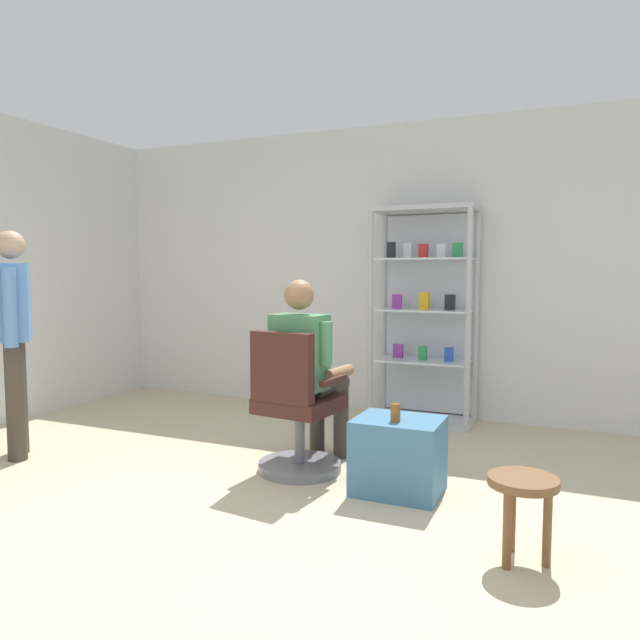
{
  "coord_description": "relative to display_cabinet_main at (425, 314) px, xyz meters",
  "views": [
    {
      "loc": [
        1.65,
        -2.45,
        1.35
      ],
      "look_at": [
        -0.02,
        1.38,
        1.0
      ],
      "focal_mm": 33.38,
      "sensor_mm": 36.0,
      "label": 1
    }
  ],
  "objects": [
    {
      "name": "standing_customer",
      "position": [
        -2.45,
        -2.22,
        -0.03
      ],
      "size": [
        0.41,
        0.41,
        1.63
      ],
      "color": "#3F382D",
      "rests_on": "ground"
    },
    {
      "name": "display_cabinet_main",
      "position": [
        0.0,
        0.0,
        0.0
      ],
      "size": [
        0.9,
        0.45,
        1.9
      ],
      "color": "#B7B7BC",
      "rests_on": "ground"
    },
    {
      "name": "tea_glass",
      "position": [
        0.28,
        -1.87,
        -0.46
      ],
      "size": [
        0.06,
        0.06,
        0.11
      ],
      "primitive_type": "cylinder",
      "color": "brown",
      "rests_on": "storage_crate"
    },
    {
      "name": "office_chair",
      "position": [
        -0.44,
        -1.74,
        -0.57
      ],
      "size": [
        0.59,
        0.56,
        0.96
      ],
      "color": "slate",
      "rests_on": "ground"
    },
    {
      "name": "seated_shopkeeper",
      "position": [
        -0.42,
        -1.58,
        -0.25
      ],
      "size": [
        0.52,
        0.59,
        1.29
      ],
      "color": "#3F382D",
      "rests_on": "ground"
    },
    {
      "name": "back_wall",
      "position": [
        -0.4,
        0.24,
        0.38
      ],
      "size": [
        6.0,
        0.1,
        2.7
      ],
      "primitive_type": "cube",
      "color": "silver",
      "rests_on": "ground"
    },
    {
      "name": "storage_crate",
      "position": [
        0.28,
        -1.79,
        -0.74
      ],
      "size": [
        0.52,
        0.42,
        0.46
      ],
      "primitive_type": "cube",
      "color": "teal",
      "rests_on": "ground"
    },
    {
      "name": "wooden_stool",
      "position": [
        1.05,
        -2.41,
        -0.64
      ],
      "size": [
        0.32,
        0.32,
        0.4
      ],
      "color": "brown",
      "rests_on": "ground"
    },
    {
      "name": "ground_plane",
      "position": [
        -0.4,
        -2.76,
        -0.97
      ],
      "size": [
        7.2,
        7.2,
        0.0
      ],
      "primitive_type": "plane",
      "color": "#C6B793"
    }
  ]
}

